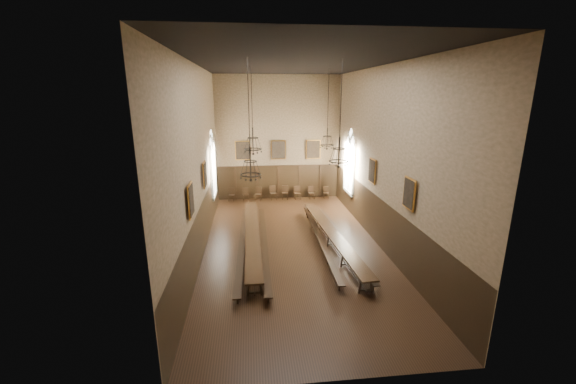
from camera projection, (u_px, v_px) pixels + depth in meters
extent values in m
cube|color=black|center=(293.00, 247.00, 18.33)|extent=(9.00, 18.00, 0.02)
cube|color=black|center=(293.00, 63.00, 15.92)|extent=(9.00, 18.00, 0.02)
cube|color=#8E7257|center=(278.00, 139.00, 25.76)|extent=(9.00, 0.02, 9.00)
cube|color=#8E7257|center=(338.00, 228.00, 8.49)|extent=(9.00, 0.02, 9.00)
cube|color=#8E7257|center=(198.00, 163.00, 16.66)|extent=(0.02, 18.00, 9.00)
cube|color=#8E7257|center=(383.00, 159.00, 17.59)|extent=(0.02, 18.00, 9.00)
cube|color=black|center=(252.00, 233.00, 18.09)|extent=(0.78, 10.34, 0.07)
cube|color=black|center=(332.00, 233.00, 18.10)|extent=(1.38, 9.99, 0.07)
cube|color=black|center=(242.00, 242.00, 17.78)|extent=(0.52, 10.43, 0.05)
cube|color=black|center=(264.00, 241.00, 17.84)|extent=(0.40, 10.41, 0.05)
cube|color=black|center=(319.00, 236.00, 18.52)|extent=(0.48, 10.11, 0.05)
cube|color=black|center=(343.00, 239.00, 18.28)|extent=(0.56, 9.53, 0.05)
cube|color=black|center=(232.00, 195.00, 26.02)|extent=(0.50, 0.50, 0.05)
cube|color=black|center=(232.00, 191.00, 26.12)|extent=(0.42, 0.13, 0.51)
cube|color=black|center=(246.00, 195.00, 26.05)|extent=(0.48, 0.48, 0.05)
cube|color=black|center=(246.00, 191.00, 26.16)|extent=(0.43, 0.10, 0.51)
cube|color=black|center=(258.00, 194.00, 26.14)|extent=(0.53, 0.53, 0.05)
cube|color=black|center=(258.00, 190.00, 26.25)|extent=(0.44, 0.15, 0.52)
cube|color=black|center=(273.00, 193.00, 26.38)|extent=(0.56, 0.56, 0.05)
cube|color=black|center=(273.00, 189.00, 26.50)|extent=(0.46, 0.15, 0.55)
cube|color=black|center=(285.00, 193.00, 26.45)|extent=(0.49, 0.49, 0.05)
cube|color=black|center=(285.00, 189.00, 26.56)|extent=(0.45, 0.08, 0.54)
cube|color=black|center=(297.00, 193.00, 26.51)|extent=(0.48, 0.48, 0.05)
cube|color=black|center=(297.00, 189.00, 26.61)|extent=(0.43, 0.09, 0.51)
cube|color=black|center=(311.00, 193.00, 26.65)|extent=(0.46, 0.46, 0.05)
cube|color=black|center=(311.00, 189.00, 26.75)|extent=(0.41, 0.10, 0.49)
cube|color=black|center=(326.00, 193.00, 26.74)|extent=(0.42, 0.42, 0.05)
cube|color=black|center=(326.00, 189.00, 26.83)|extent=(0.39, 0.07, 0.46)
cylinder|color=black|center=(252.00, 97.00, 18.16)|extent=(0.03, 0.03, 3.06)
torus|color=black|center=(253.00, 149.00, 18.87)|extent=(0.93, 0.93, 0.05)
torus|color=black|center=(253.00, 138.00, 18.71)|extent=(0.59, 0.59, 0.04)
cylinder|color=black|center=(253.00, 140.00, 18.74)|extent=(0.07, 0.07, 1.31)
cylinder|color=black|center=(328.00, 98.00, 19.17)|extent=(0.03, 0.03, 3.18)
torus|color=black|center=(327.00, 145.00, 19.85)|extent=(0.77, 0.77, 0.05)
torus|color=black|center=(327.00, 136.00, 19.71)|extent=(0.49, 0.49, 0.04)
cylinder|color=black|center=(327.00, 138.00, 19.74)|extent=(0.05, 0.05, 1.09)
cylinder|color=black|center=(249.00, 105.00, 13.95)|extent=(0.03, 0.03, 3.54)
torus|color=black|center=(251.00, 175.00, 14.71)|extent=(0.87, 0.87, 0.05)
torus|color=black|center=(250.00, 161.00, 14.56)|extent=(0.55, 0.55, 0.04)
cylinder|color=black|center=(250.00, 164.00, 14.59)|extent=(0.06, 0.06, 1.23)
cylinder|color=black|center=(341.00, 99.00, 14.52)|extent=(0.03, 0.03, 3.12)
torus|color=black|center=(339.00, 161.00, 15.22)|extent=(0.85, 0.85, 0.05)
torus|color=black|center=(339.00, 149.00, 15.07)|extent=(0.54, 0.54, 0.04)
cylinder|color=black|center=(339.00, 151.00, 15.10)|extent=(0.06, 0.06, 1.20)
cube|color=#B67B2B|center=(243.00, 151.00, 25.58)|extent=(1.10, 0.12, 1.40)
cube|color=black|center=(243.00, 151.00, 25.58)|extent=(0.98, 0.02, 1.28)
cube|color=#B67B2B|center=(278.00, 150.00, 25.85)|extent=(1.10, 0.12, 1.40)
cube|color=black|center=(278.00, 150.00, 25.85)|extent=(0.98, 0.02, 1.28)
cube|color=#B67B2B|center=(313.00, 149.00, 26.12)|extent=(1.10, 0.12, 1.40)
cube|color=black|center=(313.00, 149.00, 26.12)|extent=(0.98, 0.02, 1.28)
cube|color=#B67B2B|center=(205.00, 175.00, 17.84)|extent=(0.12, 1.00, 1.30)
cube|color=black|center=(205.00, 175.00, 17.84)|extent=(0.02, 0.88, 1.18)
cube|color=#B67B2B|center=(191.00, 200.00, 13.53)|extent=(0.12, 1.00, 1.30)
cube|color=black|center=(191.00, 200.00, 13.53)|extent=(0.02, 0.88, 1.18)
cube|color=#B67B2B|center=(372.00, 171.00, 18.75)|extent=(0.12, 1.00, 1.30)
cube|color=black|center=(372.00, 171.00, 18.75)|extent=(0.02, 0.88, 1.18)
cube|color=#B67B2B|center=(409.00, 194.00, 14.44)|extent=(0.12, 1.00, 1.30)
cube|color=black|center=(409.00, 194.00, 14.44)|extent=(0.02, 0.88, 1.18)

